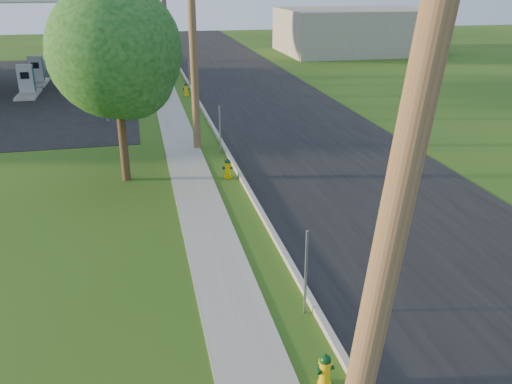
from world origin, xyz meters
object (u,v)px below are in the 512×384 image
utility_pole_far (165,8)px  tree_verge (118,57)px  utility_pole_near (396,208)px  tree_lot (114,2)px  fuel_pump_se (37,74)px  hydrant_far (186,89)px  utility_pole_mid (192,28)px  hydrant_near (325,370)px  hydrant_mid (228,168)px  fuel_pump_ne (27,84)px  price_pylon (97,9)px

utility_pole_far → tree_verge: size_ratio=1.40×
utility_pole_near → tree_lot: bearing=94.7°
utility_pole_far → tree_lot: size_ratio=1.25×
fuel_pump_se → hydrant_far: (9.51, -6.07, -0.32)m
utility_pole_mid → tree_verge: 4.53m
fuel_pump_se → hydrant_near: bearing=-73.6°
tree_verge → utility_pole_far: bearing=82.4°
tree_verge → hydrant_mid: tree_verge is taller
fuel_pump_ne → hydrant_mid: (9.55, -16.97, -0.36)m
tree_lot → hydrant_far: 16.50m
price_pylon → hydrant_far: 8.66m
fuel_pump_se → hydrant_far: fuel_pump_se is taller
fuel_pump_ne → price_pylon: (5.00, -7.50, 4.71)m
utility_pole_far → hydrant_near: 33.34m
tree_verge → tree_lot: bearing=91.4°
fuel_pump_ne → hydrant_near: bearing=-71.4°
utility_pole_far → fuel_pump_se: 9.84m
fuel_pump_ne → hydrant_far: (9.51, -2.07, -0.32)m
utility_pole_near → hydrant_far: (0.61, 28.93, -4.40)m
fuel_pump_ne → tree_lot: size_ratio=0.42×
hydrant_near → utility_pole_mid: bearing=92.0°
utility_pole_mid → hydrant_mid: utility_pole_mid is taller
fuel_pump_se → utility_pole_far: bearing=6.4°
utility_pole_far → hydrant_mid: bearing=-88.3°
tree_verge → hydrant_near: bearing=-73.6°
utility_pole_near → tree_lot: 44.38m
fuel_pump_se → hydrant_mid: (9.55, -20.97, -0.36)m
fuel_pump_se → hydrant_near: size_ratio=4.74×
tree_verge → hydrant_far: size_ratio=8.20×
hydrant_mid → hydrant_far: bearing=90.1°
price_pylon → tree_verge: (1.03, -8.95, -1.05)m
hydrant_near → hydrant_far: hydrant_far is taller
hydrant_near → hydrant_mid: size_ratio=0.90×
utility_pole_near → utility_pole_mid: bearing=90.0°
utility_pole_near → utility_pole_mid: size_ratio=0.97×
utility_pole_far → tree_lot: 8.99m
tree_lot → hydrant_far: tree_lot is taller
utility_pole_near → utility_pole_far: bearing=90.0°
fuel_pump_se → tree_lot: 11.43m
fuel_pump_ne → price_pylon: 10.17m
tree_verge → tree_lot: tree_lot is taller
hydrant_near → hydrant_mid: bearing=89.4°
utility_pole_near → fuel_pump_se: utility_pole_near is taller
hydrant_near → hydrant_mid: (0.12, 11.06, 0.04)m
utility_pole_near → utility_pole_far: (-0.00, 36.00, 0.00)m
utility_pole_near → hydrant_far: bearing=88.8°
tree_lot → utility_pole_near: bearing=-85.3°
utility_pole_mid → hydrant_far: 11.85m
tree_lot → tree_verge: bearing=-88.6°
tree_verge → tree_lot: size_ratio=0.90×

